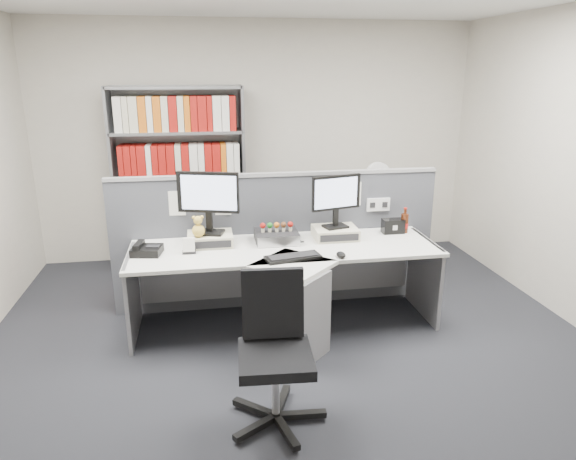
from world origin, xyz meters
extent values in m
plane|color=#282A30|center=(0.00, 0.00, 0.00)|extent=(5.50, 5.50, 0.00)
cube|color=beige|center=(0.00, 2.75, 1.35)|extent=(5.00, 0.04, 2.70)
cube|color=#4A4C54|center=(0.00, 1.25, 0.62)|extent=(3.00, 0.05, 1.25)
cube|color=#A7A8AD|center=(0.00, 1.25, 1.26)|extent=(3.00, 0.07, 0.03)
cube|color=white|center=(0.95, 1.22, 0.95)|extent=(0.22, 0.04, 0.12)
cube|color=white|center=(-0.90, 1.22, 1.05)|extent=(0.16, 0.00, 0.22)
cube|color=white|center=(-0.50, 1.22, 1.05)|extent=(0.16, 0.00, 0.22)
cube|color=white|center=(0.70, 1.22, 1.05)|extent=(0.16, 0.00, 0.22)
cube|color=white|center=(0.00, 0.82, 0.70)|extent=(2.60, 0.80, 0.03)
cube|color=white|center=(0.00, 0.42, 0.70)|extent=(0.74, 0.74, 0.03)
cube|color=gray|center=(0.00, 0.30, 0.34)|extent=(0.57, 0.57, 0.69)
cube|color=gray|center=(-1.28, 0.82, 0.36)|extent=(0.03, 0.70, 0.72)
cube|color=gray|center=(1.28, 0.82, 0.36)|extent=(0.03, 0.70, 0.72)
cube|color=gray|center=(0.00, 1.18, 0.35)|extent=(2.50, 0.02, 0.45)
cube|color=beige|center=(-0.62, 0.98, 0.77)|extent=(0.38, 0.30, 0.10)
cube|color=black|center=(-0.62, 0.83, 0.77)|extent=(0.34, 0.01, 0.06)
cube|color=beige|center=(0.48, 0.98, 0.77)|extent=(0.38, 0.30, 0.10)
cube|color=black|center=(0.48, 0.83, 0.77)|extent=(0.34, 0.01, 0.06)
cube|color=black|center=(-0.62, 0.98, 0.83)|extent=(0.27, 0.22, 0.02)
cube|color=black|center=(-0.62, 0.98, 0.92)|extent=(0.06, 0.04, 0.19)
cube|color=black|center=(-0.62, 0.98, 1.18)|extent=(0.51, 0.18, 0.34)
cube|color=silver|center=(-0.61, 0.96, 1.18)|extent=(0.45, 0.13, 0.29)
cube|color=black|center=(0.48, 0.98, 0.83)|extent=(0.23, 0.19, 0.02)
cube|color=black|center=(0.48, 0.98, 0.91)|extent=(0.05, 0.04, 0.17)
cube|color=black|center=(0.48, 0.98, 1.14)|extent=(0.45, 0.15, 0.30)
cube|color=silver|center=(0.47, 0.96, 1.14)|extent=(0.40, 0.11, 0.26)
cube|color=black|center=(-0.05, 0.97, 0.77)|extent=(0.36, 0.32, 0.10)
cube|color=silver|center=(-0.05, 0.81, 0.77)|extent=(0.36, 0.01, 0.09)
cylinder|color=beige|center=(-0.17, 0.95, 0.83)|extent=(0.03, 0.03, 0.03)
sphere|color=#A5140F|center=(-0.17, 0.95, 0.88)|extent=(0.05, 0.05, 0.05)
cylinder|color=beige|center=(-0.11, 0.95, 0.83)|extent=(0.03, 0.03, 0.03)
sphere|color=#19721E|center=(-0.11, 0.95, 0.88)|extent=(0.05, 0.05, 0.05)
cylinder|color=beige|center=(-0.05, 0.95, 0.83)|extent=(0.03, 0.03, 0.03)
sphere|color=orange|center=(-0.05, 0.95, 0.88)|extent=(0.05, 0.05, 0.05)
cylinder|color=beige|center=(0.01, 0.95, 0.83)|extent=(0.03, 0.03, 0.03)
sphere|color=#593319|center=(0.01, 0.95, 0.88)|extent=(0.05, 0.05, 0.05)
cylinder|color=beige|center=(0.07, 0.95, 0.83)|extent=(0.03, 0.03, 0.03)
sphere|color=#A5140F|center=(0.07, 0.95, 0.88)|extent=(0.05, 0.05, 0.05)
cube|color=black|center=(0.02, 0.52, 0.73)|extent=(0.46, 0.24, 0.02)
cube|color=black|center=(0.02, 0.52, 0.75)|extent=(0.41, 0.19, 0.01)
ellipsoid|color=black|center=(0.40, 0.49, 0.74)|extent=(0.07, 0.11, 0.04)
cube|color=black|center=(-1.13, 0.82, 0.75)|extent=(0.26, 0.24, 0.06)
cube|color=black|center=(-1.19, 0.83, 0.80)|extent=(0.08, 0.19, 0.04)
cube|color=black|center=(-1.08, 0.81, 0.79)|extent=(0.11, 0.08, 0.01)
cube|color=black|center=(-0.80, 0.79, 0.73)|extent=(0.11, 0.07, 0.02)
cube|color=white|center=(-0.80, 0.77, 0.80)|extent=(0.10, 0.04, 0.11)
cube|color=white|center=(-0.80, 0.81, 0.80)|extent=(0.10, 0.04, 0.11)
sphere|color=gold|center=(-0.71, 0.90, 0.87)|extent=(0.11, 0.11, 0.11)
sphere|color=gold|center=(-0.71, 0.90, 0.96)|extent=(0.07, 0.07, 0.07)
sphere|color=gold|center=(-0.75, 0.90, 0.99)|extent=(0.03, 0.03, 0.03)
sphere|color=gold|center=(-0.68, 0.90, 0.99)|extent=(0.03, 0.03, 0.03)
cube|color=black|center=(1.04, 1.04, 0.79)|extent=(0.20, 0.11, 0.13)
cylinder|color=#3F190A|center=(1.15, 1.04, 0.81)|extent=(0.07, 0.07, 0.17)
cylinder|color=#A5140F|center=(1.15, 1.04, 0.79)|extent=(0.07, 0.07, 0.05)
cylinder|color=#3F190A|center=(1.15, 1.04, 0.92)|extent=(0.03, 0.03, 0.05)
cylinder|color=#A5140F|center=(1.15, 1.04, 0.95)|extent=(0.03, 0.03, 0.01)
cube|color=gray|center=(-1.59, 2.45, 1.00)|extent=(0.03, 0.40, 2.00)
cube|color=gray|center=(-0.21, 2.45, 1.00)|extent=(0.03, 0.40, 2.00)
cube|color=gray|center=(-0.90, 2.64, 1.00)|extent=(1.40, 0.02, 2.00)
cube|color=gray|center=(-0.90, 2.45, 0.02)|extent=(1.38, 0.40, 0.03)
cube|color=gray|center=(-0.90, 2.45, 0.52)|extent=(1.38, 0.40, 0.03)
cube|color=gray|center=(-0.90, 2.45, 1.02)|extent=(1.38, 0.40, 0.03)
cube|color=gray|center=(-0.90, 2.45, 1.52)|extent=(1.38, 0.40, 0.03)
cube|color=gray|center=(-0.90, 2.45, 1.98)|extent=(1.38, 0.40, 0.03)
cube|color=#A5140F|center=(-0.90, 2.42, 0.22)|extent=(1.24, 0.28, 0.36)
cube|color=orange|center=(-0.90, 2.42, 0.72)|extent=(1.24, 0.28, 0.36)
cube|color=beige|center=(-0.90, 2.42, 1.21)|extent=(1.24, 0.28, 0.36)
cube|color=white|center=(-0.90, 2.42, 1.71)|extent=(1.24, 0.28, 0.36)
cube|color=gray|center=(1.20, 2.00, 0.35)|extent=(0.45, 0.60, 0.70)
cube|color=black|center=(1.20, 1.70, 0.52)|extent=(0.40, 0.02, 0.28)
cube|color=black|center=(1.20, 1.70, 0.20)|extent=(0.40, 0.02, 0.28)
cylinder|color=white|center=(1.20, 2.00, 0.72)|extent=(0.18, 0.18, 0.03)
cylinder|color=white|center=(1.20, 2.00, 0.82)|extent=(0.03, 0.03, 0.18)
cylinder|color=white|center=(1.20, 1.98, 1.06)|extent=(0.30, 0.13, 0.30)
cylinder|color=silver|center=(1.20, 2.01, 1.06)|extent=(0.30, 0.12, 0.30)
cylinder|color=silver|center=(-0.27, -0.51, 0.25)|extent=(0.05, 0.05, 0.39)
cube|color=black|center=(-0.27, -0.51, 0.46)|extent=(0.48, 0.48, 0.07)
cube|color=black|center=(-0.26, -0.30, 0.74)|extent=(0.40, 0.13, 0.46)
cube|color=black|center=(-0.10, -0.52, 0.04)|extent=(0.30, 0.07, 0.04)
cylinder|color=black|center=(0.02, -0.53, 0.03)|extent=(0.05, 0.05, 0.03)
cube|color=black|center=(-0.21, -0.35, 0.04)|extent=(0.15, 0.29, 0.04)
cylinder|color=black|center=(-0.16, -0.24, 0.03)|extent=(0.05, 0.05, 0.03)
cube|color=black|center=(-0.41, -0.40, 0.04)|extent=(0.26, 0.23, 0.04)
cylinder|color=black|center=(-0.50, -0.32, 0.03)|extent=(0.05, 0.05, 0.03)
cube|color=black|center=(-0.42, -0.60, 0.04)|extent=(0.28, 0.20, 0.04)
cylinder|color=black|center=(-0.52, -0.67, 0.03)|extent=(0.05, 0.05, 0.03)
cube|color=black|center=(-0.23, -0.68, 0.04)|extent=(0.12, 0.30, 0.04)
cylinder|color=black|center=(-0.20, -0.79, 0.03)|extent=(0.05, 0.05, 0.03)
camera|label=1|loc=(-0.66, -3.30, 2.15)|focal=32.46mm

